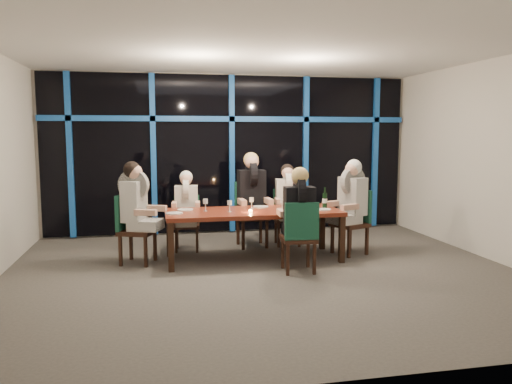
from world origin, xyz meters
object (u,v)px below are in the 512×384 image
chair_far_left (187,220)px  diner_far_mid (252,186)px  diner_end_left (136,198)px  diner_far_left (186,199)px  wine_bottle (325,200)px  chair_far_mid (251,210)px  chair_end_right (354,218)px  chair_end_left (132,225)px  diner_far_right (288,193)px  diner_end_right (351,193)px  diner_near_mid (299,204)px  dining_table (253,215)px  water_pitcher (307,203)px  chair_near_mid (300,233)px  chair_far_right (287,214)px

chair_far_left → diner_far_mid: diner_far_mid is taller
diner_end_left → diner_far_left: bearing=-28.4°
diner_end_left → wine_bottle: 2.82m
chair_far_mid → chair_end_right: bearing=-33.5°
chair_end_right → diner_end_left: 3.36m
chair_end_left → diner_far_mid: (1.93, 0.72, 0.46)m
diner_far_right → diner_end_right: bearing=-39.7°
diner_near_mid → wine_bottle: (0.63, 0.73, -0.07)m
dining_table → chair_far_mid: 0.96m
chair_far_mid → diner_far_right: bearing=-12.2°
diner_end_right → diner_end_left: bearing=-112.9°
chair_far_left → diner_end_right: diner_end_right is taller
chair_end_right → diner_end_right: size_ratio=1.03×
chair_end_right → diner_end_right: 0.41m
chair_end_left → diner_near_mid: diner_near_mid is taller
diner_far_right → water_pitcher: 0.95m
chair_far_left → diner_far_left: diner_far_left is taller
diner_far_left → water_pitcher: diner_far_left is taller
chair_far_left → chair_end_left: chair_end_left is taller
dining_table → chair_far_mid: chair_far_mid is taller
chair_end_left → diner_far_mid: bearing=-49.3°
diner_end_left → wine_bottle: diner_end_left is taller
chair_near_mid → chair_end_left: bearing=-19.8°
diner_far_right → diner_end_left: diner_end_left is taller
chair_end_left → chair_near_mid: chair_end_left is taller
diner_end_left → chair_far_right: bearing=-51.4°
diner_far_right → diner_end_left: bearing=-157.3°
chair_far_right → diner_end_left: 2.64m
chair_far_left → chair_end_left: 1.10m
chair_far_right → wine_bottle: bearing=-64.5°
diner_far_right → diner_near_mid: diner_near_mid is taller
diner_far_mid → diner_end_right: 1.64m
diner_far_right → wine_bottle: (0.35, -0.89, -0.02)m
chair_end_right → wine_bottle: 0.62m
diner_far_mid → water_pitcher: 1.17m
dining_table → chair_far_mid: size_ratio=2.41×
chair_far_right → diner_far_left: diner_far_left is taller
diner_far_left → diner_end_left: (-0.76, -0.66, 0.13)m
chair_far_mid → chair_end_right: size_ratio=1.06×
chair_end_left → diner_far_mid: 2.11m
diner_end_left → water_pitcher: bearing=-74.4°
diner_far_left → diner_far_mid: bearing=9.7°
wine_bottle → diner_end_right: bearing=8.8°
chair_end_left → chair_end_right: (3.42, -0.08, -0.00)m
diner_far_left → diner_end_right: 2.61m
chair_end_left → diner_end_left: size_ratio=1.03×
water_pitcher → diner_end_left: bearing=170.7°
chair_end_left → diner_end_right: diner_end_right is taller
diner_far_right → chair_near_mid: bearing=-93.5°
diner_far_mid → chair_far_left: bearing=177.8°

